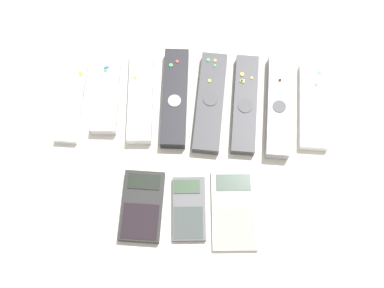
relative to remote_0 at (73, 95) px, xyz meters
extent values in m
plane|color=beige|center=(0.25, -0.13, -0.01)|extent=(3.00, 3.00, 0.00)
cube|color=silver|center=(0.00, 0.00, 0.00)|extent=(0.05, 0.21, 0.02)
cylinder|color=yellow|center=(0.01, 0.04, 0.01)|extent=(0.01, 0.01, 0.00)
cylinder|color=silver|center=(0.00, 0.05, 0.01)|extent=(0.01, 0.01, 0.00)
cube|color=silver|center=(0.07, 0.00, 0.00)|extent=(0.05, 0.16, 0.02)
cylinder|color=blue|center=(0.06, 0.06, 0.02)|extent=(0.01, 0.01, 0.00)
cylinder|color=green|center=(0.06, 0.05, 0.02)|extent=(0.01, 0.01, 0.00)
cylinder|color=blue|center=(0.07, 0.06, 0.02)|extent=(0.01, 0.01, 0.00)
cube|color=white|center=(0.14, 0.00, 0.00)|extent=(0.06, 0.20, 0.02)
cylinder|color=silver|center=(0.13, 0.06, 0.02)|extent=(0.01, 0.01, 0.00)
cylinder|color=yellow|center=(0.12, 0.03, 0.02)|extent=(0.01, 0.01, 0.00)
cube|color=black|center=(0.21, 0.00, 0.00)|extent=(0.05, 0.21, 0.03)
cylinder|color=#99999E|center=(0.21, -0.01, 0.02)|extent=(0.03, 0.03, 0.00)
cylinder|color=red|center=(0.21, 0.08, 0.02)|extent=(0.01, 0.01, 0.00)
cylinder|color=green|center=(0.20, 0.07, 0.02)|extent=(0.01, 0.01, 0.00)
cube|color=#333338|center=(0.28, -0.01, 0.00)|extent=(0.06, 0.21, 0.02)
cylinder|color=#38383D|center=(0.28, 0.00, 0.02)|extent=(0.03, 0.03, 0.00)
cylinder|color=green|center=(0.27, 0.08, 0.02)|extent=(0.01, 0.01, 0.00)
cylinder|color=yellow|center=(0.27, 0.04, 0.02)|extent=(0.01, 0.01, 0.00)
cylinder|color=yellow|center=(0.28, 0.08, 0.02)|extent=(0.01, 0.01, 0.00)
cylinder|color=green|center=(0.28, 0.07, 0.02)|extent=(0.01, 0.01, 0.00)
cube|color=#333338|center=(0.35, -0.01, 0.00)|extent=(0.05, 0.21, 0.02)
cylinder|color=#38383D|center=(0.35, -0.02, 0.01)|extent=(0.03, 0.03, 0.00)
cylinder|color=green|center=(0.34, 0.04, 0.01)|extent=(0.01, 0.01, 0.00)
cylinder|color=yellow|center=(0.36, 0.05, 0.01)|extent=(0.01, 0.01, 0.00)
cylinder|color=orange|center=(0.34, 0.04, 0.01)|extent=(0.01, 0.01, 0.00)
cylinder|color=orange|center=(0.34, 0.05, 0.01)|extent=(0.01, 0.01, 0.00)
cube|color=gray|center=(0.41, -0.01, 0.01)|extent=(0.05, 0.22, 0.03)
cylinder|color=#38383D|center=(0.41, -0.02, 0.02)|extent=(0.03, 0.03, 0.00)
cylinder|color=orange|center=(0.41, 0.04, 0.02)|extent=(0.01, 0.01, 0.00)
cylinder|color=red|center=(0.42, 0.04, 0.02)|extent=(0.01, 0.01, 0.00)
cube|color=white|center=(0.48, 0.00, 0.00)|extent=(0.06, 0.18, 0.02)
cylinder|color=red|center=(0.49, 0.04, 0.01)|extent=(0.01, 0.01, 0.00)
cylinder|color=green|center=(0.50, 0.07, 0.01)|extent=(0.01, 0.01, 0.00)
cube|color=black|center=(0.16, -0.22, 0.00)|extent=(0.08, 0.14, 0.02)
cube|color=black|center=(0.16, -0.18, 0.01)|extent=(0.06, 0.03, 0.00)
cube|color=black|center=(0.16, -0.25, 0.01)|extent=(0.07, 0.07, 0.00)
cube|color=#4C4C51|center=(0.24, -0.22, 0.00)|extent=(0.07, 0.12, 0.01)
cube|color=#2D422D|center=(0.24, -0.18, 0.00)|extent=(0.05, 0.03, 0.00)
cube|color=#343C3B|center=(0.24, -0.25, 0.00)|extent=(0.06, 0.06, 0.00)
cube|color=silver|center=(0.33, -0.22, 0.00)|extent=(0.09, 0.16, 0.01)
cube|color=#38473D|center=(0.33, -0.17, 0.00)|extent=(0.07, 0.04, 0.00)
cube|color=tan|center=(0.33, -0.26, 0.00)|extent=(0.08, 0.08, 0.00)
camera|label=1|loc=(0.26, -0.45, 0.98)|focal=50.00mm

